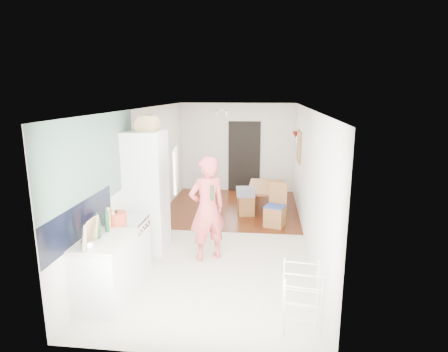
% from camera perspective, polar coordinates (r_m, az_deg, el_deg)
% --- Properties ---
extents(room_shell, '(3.20, 7.00, 2.50)m').
position_cam_1_polar(room_shell, '(7.19, -0.15, 0.20)').
color(room_shell, white).
rests_on(room_shell, ground).
extents(floor, '(3.20, 7.00, 0.01)m').
position_cam_1_polar(floor, '(7.56, -0.14, -9.08)').
color(floor, beige).
rests_on(floor, ground).
extents(wood_floor_overlay, '(3.20, 3.30, 0.01)m').
position_cam_1_polar(wood_floor_overlay, '(9.29, 1.18, -4.81)').
color(wood_floor_overlay, '#5F270E').
rests_on(wood_floor_overlay, room_shell).
extents(sage_wall_panel, '(0.02, 3.00, 1.30)m').
position_cam_1_polar(sage_wall_panel, '(5.60, -19.03, 2.14)').
color(sage_wall_panel, slate).
rests_on(sage_wall_panel, room_shell).
extents(tile_splashback, '(0.02, 1.90, 0.50)m').
position_cam_1_polar(tile_splashback, '(5.30, -20.96, -6.45)').
color(tile_splashback, black).
rests_on(tile_splashback, room_shell).
extents(doorway_recess, '(0.90, 0.04, 2.00)m').
position_cam_1_polar(doorway_recess, '(10.62, 3.11, 2.94)').
color(doorway_recess, black).
rests_on(doorway_recess, room_shell).
extents(base_cabinet, '(0.60, 0.90, 0.86)m').
position_cam_1_polar(base_cabinet, '(5.45, -17.59, -13.84)').
color(base_cabinet, white).
rests_on(base_cabinet, room_shell).
extents(worktop, '(0.62, 0.92, 0.06)m').
position_cam_1_polar(worktop, '(5.26, -17.93, -9.35)').
color(worktop, beige).
rests_on(worktop, room_shell).
extents(range_cooker, '(0.60, 0.60, 0.88)m').
position_cam_1_polar(range_cooker, '(6.07, -14.71, -10.72)').
color(range_cooker, white).
rests_on(range_cooker, room_shell).
extents(cooker_top, '(0.60, 0.60, 0.04)m').
position_cam_1_polar(cooker_top, '(5.90, -14.96, -6.61)').
color(cooker_top, silver).
rests_on(cooker_top, room_shell).
extents(fridge_housing, '(0.66, 0.66, 2.15)m').
position_cam_1_polar(fridge_housing, '(6.76, -11.70, -2.42)').
color(fridge_housing, white).
rests_on(fridge_housing, room_shell).
extents(fridge_door, '(0.14, 0.56, 0.70)m').
position_cam_1_polar(fridge_door, '(6.20, -7.38, 0.89)').
color(fridge_door, white).
rests_on(fridge_door, room_shell).
extents(fridge_interior, '(0.02, 0.52, 0.66)m').
position_cam_1_polar(fridge_interior, '(6.56, -9.31, 1.49)').
color(fridge_interior, white).
rests_on(fridge_interior, room_shell).
extents(pinboard, '(0.03, 0.90, 0.70)m').
position_cam_1_polar(pinboard, '(8.99, 11.37, 4.45)').
color(pinboard, tan).
rests_on(pinboard, room_shell).
extents(pinboard_frame, '(0.00, 0.94, 0.74)m').
position_cam_1_polar(pinboard_frame, '(8.99, 11.27, 4.45)').
color(pinboard_frame, brown).
rests_on(pinboard_frame, room_shell).
extents(wall_sconce, '(0.18, 0.18, 0.16)m').
position_cam_1_polar(wall_sconce, '(9.60, 10.87, 6.20)').
color(wall_sconce, maroon).
rests_on(wall_sconce, room_shell).
extents(person, '(0.92, 0.85, 2.11)m').
position_cam_1_polar(person, '(6.25, -2.59, -3.59)').
color(person, '#DD5250').
rests_on(person, floor).
extents(dining_table, '(0.76, 1.33, 0.46)m').
position_cam_1_polar(dining_table, '(9.33, 6.62, -3.39)').
color(dining_table, brown).
rests_on(dining_table, floor).
extents(dining_chair, '(0.49, 0.49, 0.92)m').
position_cam_1_polar(dining_chair, '(7.97, 7.80, -4.51)').
color(dining_chair, brown).
rests_on(dining_chair, floor).
extents(stool, '(0.42, 0.42, 0.46)m').
position_cam_1_polar(stool, '(8.70, 3.36, -4.50)').
color(stool, brown).
rests_on(stool, floor).
extents(grey_drape, '(0.47, 0.47, 0.19)m').
position_cam_1_polar(grey_drape, '(8.62, 3.27, -2.43)').
color(grey_drape, gray).
rests_on(grey_drape, stool).
extents(drying_rack, '(0.48, 0.44, 0.84)m').
position_cam_1_polar(drying_rack, '(4.71, 11.72, -18.09)').
color(drying_rack, white).
rests_on(drying_rack, floor).
extents(bread_bin, '(0.41, 0.39, 0.20)m').
position_cam_1_polar(bread_bin, '(6.58, -11.55, 7.58)').
color(bread_bin, tan).
rests_on(bread_bin, fridge_housing).
extents(red_casserole, '(0.32, 0.32, 0.18)m').
position_cam_1_polar(red_casserole, '(5.71, -16.04, -6.20)').
color(red_casserole, '#CF442A').
rests_on(red_casserole, cooker_top).
extents(steel_pan, '(0.24, 0.24, 0.10)m').
position_cam_1_polar(steel_pan, '(5.01, -19.87, -9.69)').
color(steel_pan, silver).
rests_on(steel_pan, worktop).
extents(held_bottle, '(0.05, 0.05, 0.25)m').
position_cam_1_polar(held_bottle, '(6.09, -1.80, -2.58)').
color(held_bottle, '#194421').
rests_on(held_bottle, person).
extents(bottle_a, '(0.08, 0.08, 0.29)m').
position_cam_1_polar(bottle_a, '(5.24, -18.64, -7.50)').
color(bottle_a, '#194421').
rests_on(bottle_a, worktop).
extents(bottle_b, '(0.07, 0.07, 0.27)m').
position_cam_1_polar(bottle_b, '(5.43, -17.42, -6.80)').
color(bottle_b, '#194421').
rests_on(bottle_b, worktop).
extents(bottle_c, '(0.09, 0.09, 0.21)m').
position_cam_1_polar(bottle_c, '(5.14, -19.51, -8.40)').
color(bottle_c, beige).
rests_on(bottle_c, worktop).
extents(pepper_mill_front, '(0.08, 0.08, 0.24)m').
position_cam_1_polar(pepper_mill_front, '(5.57, -17.22, -6.42)').
color(pepper_mill_front, tan).
rests_on(pepper_mill_front, worktop).
extents(pepper_mill_back, '(0.07, 0.07, 0.24)m').
position_cam_1_polar(pepper_mill_back, '(5.62, -16.60, -6.22)').
color(pepper_mill_back, tan).
rests_on(pepper_mill_back, worktop).
extents(chopping_boards, '(0.08, 0.28, 0.37)m').
position_cam_1_polar(chopping_boards, '(4.96, -19.68, -8.20)').
color(chopping_boards, tan).
rests_on(chopping_boards, worktop).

